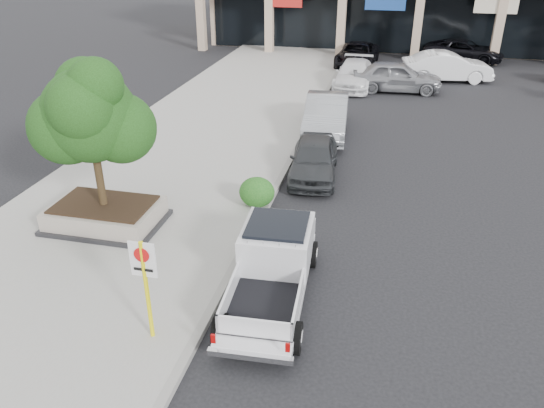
{
  "coord_description": "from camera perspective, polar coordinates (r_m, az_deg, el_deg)",
  "views": [
    {
      "loc": [
        1.98,
        -10.35,
        7.72
      ],
      "look_at": [
        -0.8,
        1.5,
        1.45
      ],
      "focal_mm": 35.0,
      "sensor_mm": 36.0,
      "label": 1
    }
  ],
  "objects": [
    {
      "name": "ground",
      "position": [
        13.07,
        1.95,
        -9.0
      ],
      "size": [
        120.0,
        120.0,
        0.0
      ],
      "primitive_type": "plane",
      "color": "black",
      "rests_on": "ground"
    },
    {
      "name": "pickup_truck",
      "position": [
        12.26,
        -0.1,
        -7.27
      ],
      "size": [
        2.11,
        5.02,
        1.55
      ],
      "primitive_type": null,
      "rotation": [
        0.0,
        0.0,
        0.06
      ],
      "color": "silver",
      "rests_on": "ground"
    },
    {
      "name": "curb_car_d",
      "position": [
        35.59,
        9.14,
        15.58
      ],
      "size": [
        2.61,
        5.29,
        1.44
      ],
      "primitive_type": "imported",
      "rotation": [
        0.0,
        0.0,
        -0.04
      ],
      "color": "black",
      "rests_on": "ground"
    },
    {
      "name": "no_parking_sign",
      "position": [
        10.88,
        -13.49,
        -7.67
      ],
      "size": [
        0.55,
        0.09,
        2.3
      ],
      "color": "#FFEE0D",
      "rests_on": "sidewalk"
    },
    {
      "name": "lot_car_b",
      "position": [
        32.97,
        18.31,
        13.85
      ],
      "size": [
        5.22,
        2.59,
        1.64
      ],
      "primitive_type": "imported",
      "rotation": [
        0.0,
        0.0,
        1.75
      ],
      "color": "white",
      "rests_on": "ground"
    },
    {
      "name": "curb_car_c",
      "position": [
        30.47,
        8.82,
        13.61
      ],
      "size": [
        2.04,
        4.84,
        1.4
      ],
      "primitive_type": "imported",
      "rotation": [
        0.0,
        0.0,
        -0.02
      ],
      "color": "white",
      "rests_on": "ground"
    },
    {
      "name": "curb_car_b",
      "position": [
        22.77,
        5.85,
        9.45
      ],
      "size": [
        2.11,
        5.07,
        1.63
      ],
      "primitive_type": "imported",
      "rotation": [
        0.0,
        0.0,
        0.08
      ],
      "color": "#94979B",
      "rests_on": "ground"
    },
    {
      "name": "planter_tree",
      "position": [
        14.95,
        -18.3,
        9.12
      ],
      "size": [
        2.9,
        2.55,
        4.0
      ],
      "color": "black",
      "rests_on": "planter"
    },
    {
      "name": "sidewalk",
      "position": [
        19.54,
        -10.47,
        3.74
      ],
      "size": [
        8.0,
        52.0,
        0.15
      ],
      "primitive_type": "cube",
      "color": "gray",
      "rests_on": "ground"
    },
    {
      "name": "curb",
      "position": [
        18.4,
        0.94,
        2.68
      ],
      "size": [
        0.2,
        52.0,
        0.15
      ],
      "primitive_type": "cube",
      "color": "gray",
      "rests_on": "ground"
    },
    {
      "name": "curb_car_a",
      "position": [
        18.63,
        4.54,
        4.94
      ],
      "size": [
        1.96,
        4.11,
        1.36
      ],
      "primitive_type": "imported",
      "rotation": [
        0.0,
        0.0,
        0.09
      ],
      "color": "#2C2F31",
      "rests_on": "ground"
    },
    {
      "name": "planter",
      "position": [
        15.99,
        -17.47,
        -1.07
      ],
      "size": [
        3.2,
        2.2,
        0.68
      ],
      "color": "black",
      "rests_on": "sidewalk"
    },
    {
      "name": "hedge",
      "position": [
        16.24,
        -1.64,
        1.28
      ],
      "size": [
        1.1,
        0.99,
        0.93
      ],
      "primitive_type": "ellipsoid",
      "color": "#164C15",
      "rests_on": "sidewalk"
    },
    {
      "name": "lot_car_d",
      "position": [
        38.62,
        19.9,
        15.24
      ],
      "size": [
        5.46,
        3.33,
        1.41
      ],
      "primitive_type": "imported",
      "rotation": [
        0.0,
        0.0,
        1.37
      ],
      "color": "black",
      "rests_on": "ground"
    },
    {
      "name": "lot_car_a",
      "position": [
        29.97,
        13.25,
        13.21
      ],
      "size": [
        4.89,
        2.25,
        1.62
      ],
      "primitive_type": "imported",
      "rotation": [
        0.0,
        0.0,
        1.64
      ],
      "color": "gray",
      "rests_on": "ground"
    }
  ]
}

